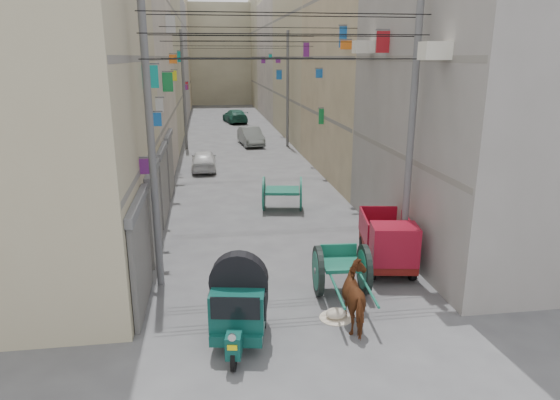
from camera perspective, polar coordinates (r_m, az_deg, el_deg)
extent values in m
cube|color=slate|center=(15.84, -15.46, 4.35)|extent=(0.25, 9.80, 0.18)
cube|color=slate|center=(15.54, -16.31, 15.24)|extent=(0.25, 9.80, 0.18)
cube|color=#BEB1A3|center=(27.06, -21.58, 14.44)|extent=(8.00, 12.00, 12.00)
cube|color=slate|center=(26.66, -12.73, 9.09)|extent=(0.25, 11.76, 0.18)
cube|color=slate|center=(26.48, -13.14, 15.54)|extent=(0.25, 11.76, 0.18)
cube|color=#AFA88A|center=(39.85, -17.53, 16.42)|extent=(8.00, 14.00, 14.00)
cube|color=slate|center=(39.58, -11.41, 11.32)|extent=(0.25, 13.72, 0.18)
cube|color=slate|center=(39.46, -11.66, 15.66)|extent=(0.25, 13.72, 0.18)
cube|color=slate|center=(39.57, -11.92, 20.00)|extent=(0.25, 13.72, 0.18)
cube|color=gray|center=(53.73, -15.13, 15.14)|extent=(8.00, 14.00, 11.80)
cube|color=slate|center=(53.53, -10.70, 12.51)|extent=(0.25, 13.72, 0.18)
cube|color=slate|center=(53.45, -10.87, 15.72)|extent=(0.25, 13.72, 0.18)
cube|color=slate|center=(53.53, -11.05, 18.93)|extent=(0.25, 13.72, 0.18)
cube|color=tan|center=(66.67, -13.92, 16.03)|extent=(8.00, 12.00, 13.50)
cube|color=slate|center=(66.51, -10.30, 13.17)|extent=(0.25, 11.76, 0.18)
cube|color=slate|center=(66.44, -10.43, 15.75)|extent=(0.25, 11.76, 0.18)
cube|color=slate|center=(66.50, -10.57, 18.33)|extent=(0.25, 11.76, 0.18)
cube|color=gray|center=(18.43, 25.96, 15.28)|extent=(8.00, 10.00, 13.00)
cube|color=slate|center=(16.90, 13.55, 5.19)|extent=(0.25, 9.80, 0.18)
cube|color=slate|center=(16.62, 14.25, 15.40)|extent=(0.25, 9.80, 0.18)
cube|color=tan|center=(28.28, 13.11, 15.14)|extent=(8.00, 12.00, 12.00)
cube|color=slate|center=(27.31, 5.02, 9.57)|extent=(0.25, 11.76, 0.18)
cube|color=slate|center=(27.13, 5.18, 15.88)|extent=(0.25, 11.76, 0.18)
cube|color=tan|center=(40.69, 6.37, 17.01)|extent=(8.00, 14.00, 14.00)
cube|color=slate|center=(40.02, 0.70, 11.67)|extent=(0.25, 13.72, 0.18)
cube|color=slate|center=(39.90, 0.71, 15.97)|extent=(0.25, 13.72, 0.18)
cube|color=slate|center=(40.01, 0.73, 20.27)|extent=(0.25, 13.72, 0.18)
cube|color=#BEB1A3|center=(54.36, 2.51, 15.66)|extent=(8.00, 14.00, 11.80)
cube|color=slate|center=(53.86, -1.69, 12.79)|extent=(0.25, 13.72, 0.18)
cube|color=slate|center=(53.77, -1.71, 15.99)|extent=(0.25, 13.72, 0.18)
cube|color=slate|center=(53.85, -1.74, 19.18)|extent=(0.25, 13.72, 0.18)
cube|color=#AFA88A|center=(67.18, 0.37, 16.47)|extent=(8.00, 12.00, 13.50)
cube|color=slate|center=(66.77, -3.02, 13.41)|extent=(0.25, 11.76, 0.18)
cube|color=slate|center=(66.70, -3.06, 15.98)|extent=(0.25, 11.76, 0.18)
cube|color=slate|center=(66.77, -3.10, 18.56)|extent=(0.25, 11.76, 0.18)
cube|color=#AFA88A|center=(73.44, -6.93, 16.13)|extent=(22.00, 10.00, 13.00)
cube|color=#4C4C51|center=(13.30, -15.58, -6.44)|extent=(0.12, 3.00, 2.60)
cube|color=#5B5B5D|center=(12.83, -15.97, -0.44)|extent=(0.18, 3.20, 0.25)
cube|color=#4C4C51|center=(16.76, -14.11, -1.64)|extent=(0.12, 3.00, 2.60)
cube|color=#5B5B5D|center=(16.39, -14.38, 3.20)|extent=(0.18, 3.20, 0.25)
cube|color=#4C4C51|center=(20.30, -13.15, 1.50)|extent=(0.12, 3.00, 2.60)
cube|color=#5B5B5D|center=(20.00, -13.36, 5.53)|extent=(0.18, 3.20, 0.25)
cube|color=#4C4C51|center=(23.99, -12.46, 3.76)|extent=(0.12, 3.00, 2.60)
cube|color=#5B5B5D|center=(23.74, -12.63, 7.18)|extent=(0.18, 3.20, 0.25)
cube|color=#742381|center=(42.11, -0.23, 15.68)|extent=(0.38, 0.08, 0.41)
cube|color=#A5161F|center=(49.12, -10.60, 12.72)|extent=(0.27, 0.08, 0.71)
cube|color=#742381|center=(14.23, -14.87, 3.75)|extent=(0.44, 0.08, 0.42)
cube|color=#17813D|center=(23.29, -12.71, 13.01)|extent=(0.45, 0.08, 0.84)
cube|color=#742381|center=(52.62, -1.93, 15.67)|extent=(0.41, 0.08, 0.59)
cube|color=blue|center=(17.37, -14.02, 8.93)|extent=(0.38, 0.08, 0.44)
cube|color=blue|center=(41.39, -0.11, 14.11)|extent=(0.43, 0.08, 0.72)
cube|color=#0E9A90|center=(47.40, -1.11, 16.04)|extent=(0.28, 0.08, 0.44)
cube|color=#BCBCBC|center=(27.51, -12.41, 19.04)|extent=(0.48, 0.08, 0.84)
cube|color=#742381|center=(45.59, -10.73, 12.53)|extent=(0.31, 0.08, 0.44)
cube|color=blue|center=(27.10, 4.50, 14.23)|extent=(0.35, 0.08, 0.45)
cube|color=#742381|center=(30.64, 3.01, 16.77)|extent=(0.34, 0.08, 0.79)
cube|color=#BCBCBC|center=(19.59, -13.62, 10.47)|extent=(0.28, 0.08, 0.52)
cube|color=#0E9A90|center=(37.07, -11.44, 15.76)|extent=(0.28, 0.08, 0.74)
cube|color=#17813D|center=(26.77, 4.73, 9.50)|extent=(0.26, 0.08, 0.80)
cube|color=blue|center=(17.81, 11.74, 17.14)|extent=(0.34, 0.08, 0.55)
cube|color=#0E9A90|center=(16.06, -14.60, 13.49)|extent=(0.47, 0.08, 0.67)
cube|color=orange|center=(28.61, -12.13, 15.48)|extent=(0.40, 0.08, 0.47)
cube|color=#F1F51B|center=(29.14, -12.04, 13.72)|extent=(0.32, 0.08, 0.55)
cube|color=orange|center=(21.96, 7.56, 17.16)|extent=(0.47, 0.08, 0.35)
cube|color=blue|center=(22.79, 7.20, 17.99)|extent=(0.32, 0.08, 0.89)
cube|color=#A5161F|center=(17.71, 11.67, 17.27)|extent=(0.44, 0.08, 0.69)
cube|color=#A5161F|center=(13.93, -16.10, 1.91)|extent=(0.10, 3.20, 0.80)
cube|color=#742381|center=(22.73, -13.24, 7.40)|extent=(0.10, 3.20, 0.80)
cube|color=#A5161F|center=(34.62, -11.68, 10.33)|extent=(0.10, 3.20, 0.80)
cube|color=#BCBCBC|center=(46.56, -10.91, 11.76)|extent=(0.10, 3.20, 0.80)
cube|color=#BCBCBC|center=(15.12, 16.05, 2.99)|extent=(0.10, 3.20, 0.80)
cube|color=#A5161F|center=(23.47, 7.10, 7.96)|extent=(0.10, 3.20, 0.80)
cube|color=#0E9A90|center=(35.11, 1.89, 10.73)|extent=(0.10, 3.20, 0.80)
cube|color=orange|center=(46.93, -0.74, 12.07)|extent=(0.10, 3.20, 0.80)
cube|color=silver|center=(13.68, 17.30, 15.97)|extent=(0.70, 0.55, 0.45)
cube|color=silver|center=(19.29, 9.49, 16.87)|extent=(0.70, 0.55, 0.45)
cylinder|color=#5B5B5D|center=(13.68, -14.50, 6.06)|extent=(0.20, 0.20, 8.00)
cylinder|color=#5B5B5D|center=(14.75, 14.71, 6.74)|extent=(0.20, 0.20, 8.00)
cylinder|color=#5B5B5D|center=(35.51, -10.93, 12.13)|extent=(0.20, 0.20, 8.00)
cylinder|color=#5B5B5D|center=(35.94, 0.88, 12.45)|extent=(0.20, 0.20, 8.00)
cylinder|color=black|center=(13.08, 1.04, 15.81)|extent=(7.40, 0.02, 0.02)
cylinder|color=black|center=(13.09, 1.06, 18.44)|extent=(7.40, 0.02, 0.02)
cylinder|color=black|center=(13.12, 1.07, 20.62)|extent=(7.40, 0.02, 0.02)
cylinder|color=black|center=(14.07, 0.36, 15.83)|extent=(7.40, 0.02, 0.02)
cylinder|color=black|center=(14.08, 0.36, 18.27)|extent=(7.40, 0.02, 0.02)
cylinder|color=black|center=(14.11, 0.37, 20.30)|extent=(7.40, 0.02, 0.02)
cylinder|color=black|center=(19.52, -2.17, 15.88)|extent=(7.40, 0.02, 0.02)
cylinder|color=black|center=(19.53, -2.19, 17.64)|extent=(7.40, 0.02, 0.02)
cylinder|color=black|center=(19.55, -2.20, 19.11)|extent=(7.40, 0.02, 0.02)
cylinder|color=black|center=(27.49, -4.05, 15.90)|extent=(7.40, 0.02, 0.02)
cylinder|color=black|center=(27.50, -4.07, 17.15)|extent=(7.40, 0.02, 0.02)
cylinder|color=black|center=(27.51, -4.10, 18.19)|extent=(7.40, 0.02, 0.02)
cylinder|color=black|center=(35.47, -5.08, 15.90)|extent=(7.40, 0.02, 0.02)
cylinder|color=black|center=(35.48, -5.11, 16.87)|extent=(7.40, 0.02, 0.02)
cylinder|color=black|center=(35.49, -5.13, 17.68)|extent=(7.40, 0.02, 0.02)
cylinder|color=black|center=(10.83, -5.30, -17.65)|extent=(0.20, 0.52, 0.51)
cylinder|color=black|center=(12.36, -6.66, -13.11)|extent=(0.20, 0.52, 0.51)
cylinder|color=black|center=(12.26, -1.91, -13.27)|extent=(0.20, 0.52, 0.51)
cube|color=#0B3F38|center=(11.74, -4.60, -13.72)|extent=(1.42, 1.90, 0.25)
cube|color=#0B3F38|center=(10.71, -5.31, -16.22)|extent=(0.39, 0.46, 0.50)
cylinder|color=silver|center=(10.37, -5.51, -15.35)|extent=(0.17, 0.07, 0.16)
cube|color=yellow|center=(10.48, -5.48, -16.46)|extent=(0.20, 0.06, 0.11)
cube|color=#0B3F38|center=(11.53, -4.63, -11.38)|extent=(1.44, 1.73, 0.86)
cube|color=black|center=(10.73, -5.14, -12.24)|extent=(1.04, 0.24, 0.50)
cube|color=black|center=(11.57, -7.65, -10.87)|extent=(0.23, 1.08, 0.59)
cube|color=black|center=(11.44, -1.60, -11.05)|extent=(0.23, 1.08, 0.59)
cube|color=silver|center=(11.04, -5.07, -15.42)|extent=(1.12, 0.25, 0.05)
cylinder|color=black|center=(13.66, 4.39, -8.05)|extent=(0.24, 1.37, 1.37)
cylinder|color=#145B47|center=(13.66, 4.39, -8.05)|extent=(0.24, 1.08, 1.07)
cylinder|color=#5B5B5D|center=(13.66, 4.39, -8.05)|extent=(0.23, 0.19, 0.18)
cylinder|color=black|center=(13.91, 9.61, -7.79)|extent=(0.24, 1.37, 1.37)
cylinder|color=#145B47|center=(13.91, 9.61, -7.79)|extent=(0.24, 1.08, 1.07)
cylinder|color=#5B5B5D|center=(13.91, 9.61, -7.79)|extent=(0.23, 0.19, 0.18)
cylinder|color=#5B5B5D|center=(13.77, 7.02, -7.93)|extent=(1.32, 0.16, 0.08)
cube|color=#145B47|center=(13.70, 7.05, -7.26)|extent=(1.09, 1.14, 0.10)
cube|color=#145B47|center=(14.06, 6.68, -5.67)|extent=(1.03, 0.14, 0.34)
cylinder|color=#145B47|center=(12.57, 6.38, -9.85)|extent=(0.21, 2.25, 0.07)
cylinder|color=#145B47|center=(12.74, 9.88, -9.64)|extent=(0.21, 2.25, 0.07)
cylinder|color=black|center=(14.87, 10.47, -7.85)|extent=(0.26, 0.61, 0.59)
cylinder|color=black|center=(16.67, 9.43, -5.12)|extent=(0.26, 0.61, 0.59)
cylinder|color=black|center=(15.10, 14.86, -7.76)|extent=(0.26, 0.61, 0.59)
cylinder|color=black|center=(16.87, 13.36, -5.08)|extent=(0.26, 0.61, 0.59)
cube|color=#5C100D|center=(15.79, 12.05, -5.72)|extent=(1.77, 3.13, 0.31)
cube|color=maroon|center=(14.63, 12.91, -4.93)|extent=(1.44, 1.14, 1.12)
cube|color=black|center=(14.21, 13.26, -5.20)|extent=(1.16, 0.25, 0.49)
cube|color=#5C100D|center=(16.16, 11.79, -4.28)|extent=(1.65, 2.16, 0.11)
cube|color=maroon|center=(15.92, 9.55, -3.00)|extent=(0.38, 1.95, 0.76)
cube|color=maroon|center=(16.16, 14.14, -2.98)|extent=(0.38, 1.95, 0.76)
cube|color=maroon|center=(16.93, 11.29, -1.93)|extent=(1.33, 0.28, 0.76)
cylinder|color=#145B47|center=(20.97, -1.87, 0.75)|extent=(0.32, 1.44, 1.45)
cylinder|color=#145B47|center=(20.94, 2.39, 0.72)|extent=(0.32, 1.44, 1.45)
cube|color=#145B47|center=(20.91, 0.26, 1.09)|extent=(1.58, 1.44, 0.11)
cylinder|color=#5B5B5D|center=(20.94, 0.26, 0.74)|extent=(1.60, 0.36, 0.09)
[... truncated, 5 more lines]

